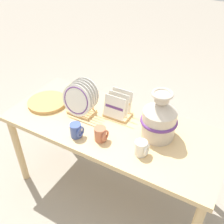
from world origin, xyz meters
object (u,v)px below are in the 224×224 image
(dish_rack_square_plates, at_px, (118,109))
(wicker_charger_stack, at_px, (47,102))
(mug_cobalt_glaze, at_px, (76,130))
(dish_rack_round_plates, at_px, (80,100))
(mug_terracotta_glaze, at_px, (101,134))
(ceramic_vase, at_px, (159,118))
(mug_cream_glaze, at_px, (142,148))

(dish_rack_square_plates, distance_m, wicker_charger_stack, 0.57)
(wicker_charger_stack, distance_m, mug_cobalt_glaze, 0.47)
(wicker_charger_stack, xyz_separation_m, mug_cobalt_glaze, (0.42, -0.20, 0.04))
(wicker_charger_stack, bearing_deg, dish_rack_square_plates, 14.18)
(dish_rack_round_plates, height_order, dish_rack_square_plates, dish_rack_round_plates)
(mug_cobalt_glaze, xyz_separation_m, mug_terracotta_glaze, (0.16, 0.05, 0.00))
(ceramic_vase, relative_size, wicker_charger_stack, 1.12)
(mug_cobalt_glaze, bearing_deg, dish_rack_square_plates, 69.12)
(dish_rack_square_plates, height_order, mug_cream_glaze, dish_rack_square_plates)
(wicker_charger_stack, bearing_deg, mug_cobalt_glaze, -24.85)
(dish_rack_round_plates, height_order, mug_terracotta_glaze, dish_rack_round_plates)
(dish_rack_round_plates, bearing_deg, mug_terracotta_glaze, -32.07)
(ceramic_vase, xyz_separation_m, mug_cobalt_glaze, (-0.46, -0.27, -0.10))
(ceramic_vase, height_order, wicker_charger_stack, ceramic_vase)
(ceramic_vase, bearing_deg, dish_rack_square_plates, 169.14)
(mug_terracotta_glaze, bearing_deg, dish_rack_round_plates, 147.93)
(mug_cream_glaze, bearing_deg, dish_rack_round_plates, 163.87)
(dish_rack_square_plates, xyz_separation_m, mug_cream_glaze, (0.31, -0.28, -0.01))
(ceramic_vase, xyz_separation_m, dish_rack_square_plates, (-0.33, 0.06, -0.09))
(ceramic_vase, xyz_separation_m, mug_terracotta_glaze, (-0.30, -0.22, -0.10))
(wicker_charger_stack, relative_size, mug_cream_glaze, 3.10)
(dish_rack_round_plates, distance_m, mug_cream_glaze, 0.59)
(dish_rack_square_plates, height_order, mug_terracotta_glaze, dish_rack_square_plates)
(wicker_charger_stack, xyz_separation_m, mug_terracotta_glaze, (0.58, -0.15, 0.04))
(mug_cream_glaze, bearing_deg, wicker_charger_stack, 171.07)
(dish_rack_round_plates, height_order, wicker_charger_stack, dish_rack_round_plates)
(ceramic_vase, height_order, mug_cream_glaze, ceramic_vase)
(mug_terracotta_glaze, bearing_deg, mug_cream_glaze, 2.59)
(wicker_charger_stack, bearing_deg, mug_cream_glaze, -8.93)
(ceramic_vase, relative_size, dish_rack_square_plates, 1.80)
(ceramic_vase, xyz_separation_m, dish_rack_round_plates, (-0.58, -0.05, -0.03))
(mug_cream_glaze, bearing_deg, dish_rack_square_plates, 138.66)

